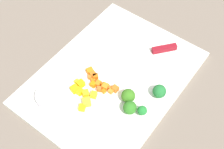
{
  "coord_description": "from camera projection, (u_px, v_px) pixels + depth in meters",
  "views": [
    {
      "loc": [
        -0.4,
        -0.3,
        0.73
      ],
      "look_at": [
        0.0,
        0.0,
        0.02
      ],
      "focal_mm": 49.73,
      "sensor_mm": 36.0,
      "label": 1
    }
  ],
  "objects": [
    {
      "name": "carrot_dice_13",
      "position": [
        93.0,
        74.0,
        0.87
      ],
      "size": [
        0.02,
        0.02,
        0.01
      ],
      "primitive_type": "cube",
      "rotation": [
        0.0,
        0.0,
        1.26
      ],
      "color": "orange",
      "rests_on": "cutting_board"
    },
    {
      "name": "carrot_dice_10",
      "position": [
        110.0,
        88.0,
        0.85
      ],
      "size": [
        0.01,
        0.01,
        0.01
      ],
      "primitive_type": "cube",
      "rotation": [
        0.0,
        0.0,
        2.04
      ],
      "color": "orange",
      "rests_on": "cutting_board"
    },
    {
      "name": "carrot_dice_11",
      "position": [
        104.0,
        91.0,
        0.84
      ],
      "size": [
        0.01,
        0.01,
        0.01
      ],
      "primitive_type": "cube",
      "rotation": [
        0.0,
        0.0,
        2.94
      ],
      "color": "orange",
      "rests_on": "cutting_board"
    },
    {
      "name": "carrot_dice_2",
      "position": [
        105.0,
        87.0,
        0.85
      ],
      "size": [
        0.02,
        0.02,
        0.02
      ],
      "primitive_type": "cube",
      "rotation": [
        0.0,
        0.0,
        0.14
      ],
      "color": "orange",
      "rests_on": "cutting_board"
    },
    {
      "name": "carrot_dice_3",
      "position": [
        102.0,
        84.0,
        0.86
      ],
      "size": [
        0.01,
        0.01,
        0.01
      ],
      "primitive_type": "cube",
      "rotation": [
        0.0,
        0.0,
        2.94
      ],
      "color": "orange",
      "rests_on": "cutting_board"
    },
    {
      "name": "pepper_dice_7",
      "position": [
        86.0,
        102.0,
        0.82
      ],
      "size": [
        0.03,
        0.03,
        0.02
      ],
      "primitive_type": "cube",
      "rotation": [
        0.0,
        0.0,
        2.45
      ],
      "color": "yellow",
      "rests_on": "cutting_board"
    },
    {
      "name": "broccoli_floret_1",
      "position": [
        128.0,
        96.0,
        0.82
      ],
      "size": [
        0.04,
        0.04,
        0.04
      ],
      "color": "#80B65E",
      "rests_on": "cutting_board"
    },
    {
      "name": "pepper_dice_4",
      "position": [
        79.0,
        91.0,
        0.84
      ],
      "size": [
        0.02,
        0.02,
        0.02
      ],
      "primitive_type": "cube",
      "rotation": [
        0.0,
        0.0,
        1.59
      ],
      "color": "yellow",
      "rests_on": "cutting_board"
    },
    {
      "name": "pepper_dice_5",
      "position": [
        81.0,
        84.0,
        0.85
      ],
      "size": [
        0.02,
        0.02,
        0.02
      ],
      "primitive_type": "cube",
      "rotation": [
        0.0,
        0.0,
        2.95
      ],
      "color": "yellow",
      "rests_on": "cutting_board"
    },
    {
      "name": "carrot_dice_0",
      "position": [
        98.0,
        84.0,
        0.86
      ],
      "size": [
        0.02,
        0.02,
        0.01
      ],
      "primitive_type": "cube",
      "rotation": [
        0.0,
        0.0,
        1.73
      ],
      "color": "orange",
      "rests_on": "cutting_board"
    },
    {
      "name": "prep_bowl",
      "position": [
        50.0,
        97.0,
        0.82
      ],
      "size": [
        0.07,
        0.07,
        0.03
      ],
      "primitive_type": "cylinder",
      "color": "white",
      "rests_on": "cutting_board"
    },
    {
      "name": "carrot_dice_12",
      "position": [
        115.0,
        89.0,
        0.84
      ],
      "size": [
        0.02,
        0.02,
        0.02
      ],
      "primitive_type": "cube",
      "rotation": [
        0.0,
        0.0,
        1.54
      ],
      "color": "orange",
      "rests_on": "cutting_board"
    },
    {
      "name": "broccoli_floret_0",
      "position": [
        130.0,
        108.0,
        0.8
      ],
      "size": [
        0.04,
        0.04,
        0.04
      ],
      "color": "#7FB85F",
      "rests_on": "cutting_board"
    },
    {
      "name": "carrot_dice_9",
      "position": [
        90.0,
        77.0,
        0.87
      ],
      "size": [
        0.01,
        0.01,
        0.01
      ],
      "primitive_type": "cube",
      "rotation": [
        0.0,
        0.0,
        0.63
      ],
      "color": "orange",
      "rests_on": "cutting_board"
    },
    {
      "name": "broccoli_floret_3",
      "position": [
        142.0,
        111.0,
        0.79
      ],
      "size": [
        0.03,
        0.03,
        0.03
      ],
      "color": "#90BA5B",
      "rests_on": "cutting_board"
    },
    {
      "name": "carrot_dice_7",
      "position": [
        99.0,
        89.0,
        0.85
      ],
      "size": [
        0.02,
        0.02,
        0.01
      ],
      "primitive_type": "cube",
      "rotation": [
        0.0,
        0.0,
        0.5
      ],
      "color": "orange",
      "rests_on": "cutting_board"
    },
    {
      "name": "carrot_dice_8",
      "position": [
        96.0,
        77.0,
        0.87
      ],
      "size": [
        0.02,
        0.02,
        0.01
      ],
      "primitive_type": "cube",
      "rotation": [
        0.0,
        0.0,
        0.83
      ],
      "color": "orange",
      "rests_on": "cutting_board"
    },
    {
      "name": "broccoli_floret_2",
      "position": [
        159.0,
        91.0,
        0.83
      ],
      "size": [
        0.04,
        0.04,
        0.04
      ],
      "color": "#93AB5A",
      "rests_on": "cutting_board"
    },
    {
      "name": "pepper_dice_3",
      "position": [
        94.0,
        95.0,
        0.83
      ],
      "size": [
        0.02,
        0.02,
        0.01
      ],
      "primitive_type": "cube",
      "rotation": [
        0.0,
        0.0,
        0.37
      ],
      "color": "yellow",
      "rests_on": "cutting_board"
    },
    {
      "name": "pepper_dice_1",
      "position": [
        86.0,
        93.0,
        0.84
      ],
      "size": [
        0.02,
        0.02,
        0.01
      ],
      "primitive_type": "cube",
      "rotation": [
        0.0,
        0.0,
        0.93
      ],
      "color": "yellow",
      "rests_on": "cutting_board"
    },
    {
      "name": "cutting_board",
      "position": [
        112.0,
        78.0,
        0.88
      ],
      "size": [
        0.49,
        0.36,
        0.01
      ],
      "primitive_type": "cube",
      "color": "white",
      "rests_on": "ground_plane"
    },
    {
      "name": "carrot_dice_4",
      "position": [
        93.0,
        84.0,
        0.85
      ],
      "size": [
        0.02,
        0.02,
        0.01
      ],
      "primitive_type": "cube",
      "rotation": [
        0.0,
        0.0,
        0.07
      ],
      "color": "orange",
      "rests_on": "cutting_board"
    },
    {
      "name": "carrot_dice_6",
      "position": [
        111.0,
        91.0,
        0.84
      ],
      "size": [
        0.01,
        0.01,
        0.01
      ],
      "primitive_type": "cube",
      "rotation": [
        0.0,
        0.0,
        1.5
      ],
      "color": "orange",
      "rests_on": "cutting_board"
    },
    {
      "name": "chef_knife",
      "position": [
        145.0,
        53.0,
        0.92
      ],
      "size": [
        0.24,
        0.2,
        0.02
      ],
      "rotation": [
        0.0,
        0.0,
        2.45
      ],
      "color": "silver",
      "rests_on": "cutting_board"
    },
    {
      "name": "pepper_dice_6",
      "position": [
        82.0,
        108.0,
        0.81
      ],
      "size": [
        0.02,
        0.02,
        0.01
      ],
      "primitive_type": "cube",
      "rotation": [
        0.0,
        0.0,
        0.49
      ],
      "color": "yellow",
      "rests_on": "cutting_board"
    },
    {
      "name": "carrot_dice_1",
      "position": [
        93.0,
        80.0,
        0.87
      ],
      "size": [
        0.02,
        0.02,
        0.01
      ],
      "primitive_type": "cube",
      "rotation": [
        0.0,
        0.0,
        2.68
      ],
      "color": "orange",
      "rests_on": "cutting_board"
    },
    {
      "name": "pepper_dice_0",
      "position": [
        75.0,
        89.0,
        0.84
      ],
      "size": [
        0.02,
        0.02,
        0.02
      ],
      "primitive_type": "cube",
      "rotation": [
        0.0,
        0.0,
        2.88
      ],
      "color": "yellow",
      "rests_on": "cutting_board"
    },
    {
      "name": "pepper_dice_2",
      "position": [
        77.0,
        82.0,
        0.86
      ],
      "size": [
        0.01,
        0.01,
        0.01
      ],
      "primitive_type": "cube",
      "rotation": [
        0.0,
        0.0,
        1.4
      ],
      "color": "yellow",
      "rests_on": "cutting_board"
    },
    {
      "name": "ground_plane",
      "position": [
        112.0,
        79.0,
        0.89
      ],
      "size": [
        4.0,
        4.0,
        0.0
      ],
      "primitive_type": "plane",
      "color": "#706458"
    },
    {
      "name": "carrot_dice_5",
      "position": [
        90.0,
        71.0,
        0.88
      ],
      "size": [
        0.02,
        0.02,
        0.01
      ],
      "primitive_type": "cube",
      "rotation": [
        0.0,
        0.0,
        2.75
      ],
      "color": "orange",
      "rests_on": "cutting_board"
    }
  ]
}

